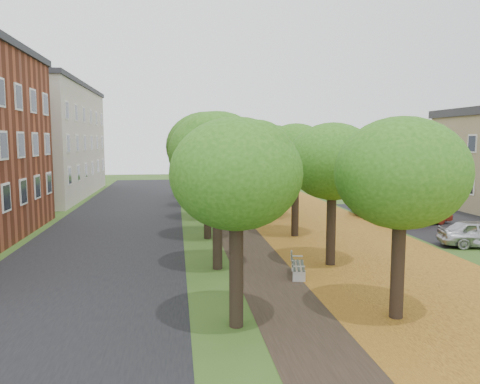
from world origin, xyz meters
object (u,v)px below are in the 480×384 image
object	(u,v)px
bench	(297,265)
car_white	(387,205)
car_grey	(392,205)
car_red	(417,213)

from	to	relation	value
bench	car_white	bearing A→B (deg)	-23.75
bench	car_grey	size ratio (longest dim) A/B	0.34
bench	car_grey	world-z (taller)	car_grey
bench	car_grey	distance (m)	16.72
bench	car_grey	bearing A→B (deg)	-25.20
car_red	car_white	distance (m)	4.13
car_grey	car_white	size ratio (longest dim) A/B	1.05
car_grey	car_white	world-z (taller)	car_grey
car_white	bench	bearing A→B (deg)	155.75
car_red	car_grey	distance (m)	3.42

